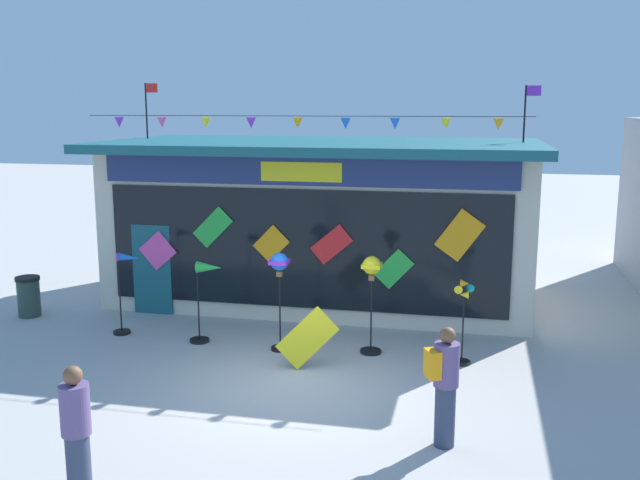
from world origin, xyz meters
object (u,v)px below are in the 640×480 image
wind_spinner_center_left (280,275)px  trash_bin (29,296)px  person_mid_plaza (445,384)px  display_kite_on_ground (307,338)px  wind_spinner_center_right (372,280)px  person_near_camera (77,434)px  wind_spinner_left (206,287)px  wind_spinner_right (463,313)px  wind_spinner_far_left (126,284)px  kite_shop_building (324,219)px

wind_spinner_center_left → trash_bin: size_ratio=2.12×
person_mid_plaza → display_kite_on_ground: bearing=18.8°
wind_spinner_center_right → person_near_camera: wind_spinner_center_right is taller
person_mid_plaza → person_near_camera: bearing=93.6°
person_mid_plaza → trash_bin: bearing=38.9°
person_near_camera → display_kite_on_ground: person_near_camera is taller
wind_spinner_center_left → display_kite_on_ground: wind_spinner_center_left is taller
wind_spinner_left → wind_spinner_center_right: (3.21, 0.10, 0.28)m
wind_spinner_center_left → person_near_camera: bearing=-98.5°
trash_bin → display_kite_on_ground: 6.94m
person_mid_plaza → trash_bin: (-9.20, 4.20, -0.44)m
wind_spinner_right → person_near_camera: (-4.22, -5.58, -0.10)m
wind_spinner_far_left → kite_shop_building: bearing=48.4°
wind_spinner_left → display_kite_on_ground: (2.23, -0.92, -0.57)m
kite_shop_building → wind_spinner_center_left: bearing=-89.9°
person_mid_plaza → trash_bin: 10.12m
wind_spinner_left → kite_shop_building: bearing=68.5°
kite_shop_building → person_near_camera: kite_shop_building is taller
display_kite_on_ground → person_mid_plaza: bearing=-44.6°
wind_spinner_center_left → wind_spinner_center_right: (1.70, 0.21, -0.06)m
wind_spinner_center_left → display_kite_on_ground: bearing=-48.1°
wind_spinner_left → display_kite_on_ground: 2.48m
wind_spinner_right → person_near_camera: 6.99m
trash_bin → display_kite_on_ground: (6.72, -1.75, 0.10)m
wind_spinner_center_left → person_near_camera: (-0.84, -5.61, -0.61)m
trash_bin → wind_spinner_right: bearing=-5.9°
person_mid_plaza → display_kite_on_ground: size_ratio=1.63×
wind_spinner_left → trash_bin: size_ratio=1.83×
person_near_camera → display_kite_on_ground: size_ratio=1.63×
wind_spinner_right → person_near_camera: person_near_camera is taller
kite_shop_building → wind_spinner_center_right: (1.70, -3.73, -0.51)m
wind_spinner_right → trash_bin: size_ratio=1.76×
person_near_camera → trash_bin: (-5.15, 6.55, -0.41)m
wind_spinner_center_right → display_kite_on_ground: size_ratio=1.80×
kite_shop_building → wind_spinner_center_left: size_ratio=5.24×
wind_spinner_center_right → person_mid_plaza: bearing=-66.5°
wind_spinner_left → wind_spinner_center_right: size_ratio=0.88×
kite_shop_building → wind_spinner_far_left: 5.00m
kite_shop_building → wind_spinner_center_left: 3.96m
wind_spinner_far_left → wind_spinner_right: 6.66m
wind_spinner_center_left → wind_spinner_right: 3.42m
kite_shop_building → wind_spinner_right: (3.39, -3.97, -0.95)m
wind_spinner_center_right → wind_spinner_right: size_ratio=1.18×
wind_spinner_left → wind_spinner_right: wind_spinner_left is taller
wind_spinner_far_left → wind_spinner_center_left: size_ratio=0.89×
wind_spinner_left → wind_spinner_right: size_ratio=1.03×
wind_spinner_center_left → person_near_camera: size_ratio=1.12×
trash_bin → wind_spinner_far_left: bearing=-14.2°
wind_spinner_left → wind_spinner_center_left: size_ratio=0.86×
trash_bin → wind_spinner_center_right: bearing=-5.4°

